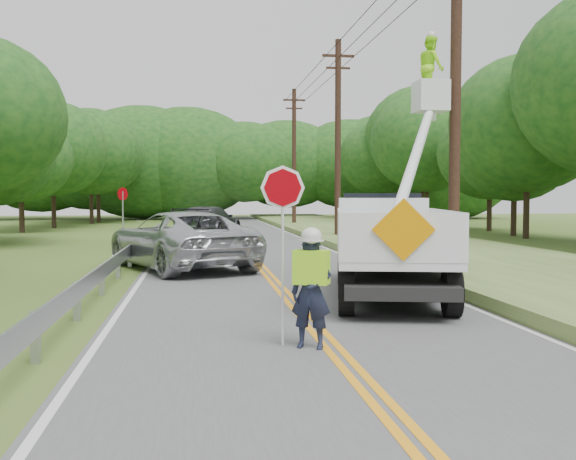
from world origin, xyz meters
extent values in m
plane|color=#405C1B|center=(0.00, 0.00, 0.00)|extent=(140.00, 140.00, 0.00)
cube|color=#515153|center=(0.00, 14.00, 0.01)|extent=(7.20, 96.00, 0.02)
cube|color=orange|center=(-0.10, 14.00, 0.02)|extent=(0.12, 96.00, 0.00)
cube|color=orange|center=(0.10, 14.00, 0.02)|extent=(0.12, 96.00, 0.00)
cube|color=silver|center=(-3.45, 14.00, 0.02)|extent=(0.12, 96.00, 0.00)
cube|color=silver|center=(3.45, 14.00, 0.02)|extent=(0.12, 96.00, 0.00)
cube|color=#A0A4A8|center=(-4.10, 1.00, 0.35)|extent=(0.12, 0.14, 0.70)
cube|color=#A0A4A8|center=(-4.10, 4.00, 0.35)|extent=(0.12, 0.14, 0.70)
cube|color=#A0A4A8|center=(-4.10, 7.00, 0.35)|extent=(0.12, 0.14, 0.70)
cube|color=#A0A4A8|center=(-4.10, 10.00, 0.35)|extent=(0.12, 0.14, 0.70)
cube|color=#A0A4A8|center=(-4.10, 13.00, 0.35)|extent=(0.12, 0.14, 0.70)
cube|color=#A0A4A8|center=(-4.10, 16.00, 0.35)|extent=(0.12, 0.14, 0.70)
cube|color=#A0A4A8|center=(-4.10, 19.00, 0.35)|extent=(0.12, 0.14, 0.70)
cube|color=#A0A4A8|center=(-4.10, 22.00, 0.35)|extent=(0.12, 0.14, 0.70)
cube|color=#A0A4A8|center=(-4.10, 25.00, 0.35)|extent=(0.12, 0.14, 0.70)
cube|color=#A0A4A8|center=(-4.10, 28.00, 0.35)|extent=(0.12, 0.14, 0.70)
cube|color=#A0A4A8|center=(-4.10, 31.00, 0.35)|extent=(0.12, 0.14, 0.70)
cube|color=#A0A4A8|center=(-4.10, 34.00, 0.35)|extent=(0.12, 0.14, 0.70)
cube|color=#A0A4A8|center=(-4.10, 37.00, 0.35)|extent=(0.12, 0.14, 0.70)
cube|color=#A0A4A8|center=(-4.00, 15.00, 0.60)|extent=(0.05, 48.00, 0.34)
cylinder|color=black|center=(5.00, 9.00, 5.00)|extent=(0.30, 0.30, 10.00)
cylinder|color=black|center=(5.00, 24.00, 5.00)|extent=(0.30, 0.30, 10.00)
cube|color=black|center=(5.00, 24.00, 9.20)|extent=(1.60, 0.12, 0.12)
cube|color=black|center=(5.00, 24.00, 8.60)|extent=(1.20, 0.10, 0.10)
cylinder|color=black|center=(5.00, 39.00, 5.00)|extent=(0.30, 0.30, 10.00)
cube|color=black|center=(5.00, 39.00, 9.20)|extent=(1.60, 0.12, 0.12)
cube|color=black|center=(5.00, 39.00, 8.60)|extent=(1.20, 0.10, 0.10)
cylinder|color=black|center=(4.30, 17.50, 9.10)|extent=(0.03, 43.00, 0.03)
cylinder|color=black|center=(5.00, 17.50, 9.10)|extent=(0.03, 43.00, 0.03)
cylinder|color=black|center=(5.70, 17.50, 9.10)|extent=(0.03, 43.00, 0.03)
cube|color=#516D2C|center=(7.10, 14.00, 0.15)|extent=(7.00, 96.00, 0.30)
cylinder|color=#332319|center=(-12.62, 33.42, 1.33)|extent=(0.32, 0.32, 2.66)
ellipsoid|color=#134017|center=(-12.62, 33.42, 4.59)|extent=(6.21, 6.21, 5.47)
cylinder|color=#332319|center=(-11.96, 39.20, 1.61)|extent=(0.32, 0.32, 3.21)
ellipsoid|color=#134017|center=(-11.96, 39.20, 5.53)|extent=(7.50, 7.50, 6.60)
cylinder|color=#332319|center=(-10.51, 46.14, 1.69)|extent=(0.32, 0.32, 3.38)
ellipsoid|color=#134017|center=(-10.51, 46.14, 5.82)|extent=(7.88, 7.88, 6.93)
cylinder|color=#332319|center=(-10.32, 48.58, 1.68)|extent=(0.32, 0.32, 3.36)
ellipsoid|color=#134017|center=(-10.32, 48.58, 5.79)|extent=(7.84, 7.84, 6.90)
cylinder|color=#332319|center=(15.14, 24.08, 1.75)|extent=(0.32, 0.32, 3.50)
ellipsoid|color=#134017|center=(15.14, 24.08, 6.03)|extent=(8.18, 8.18, 7.20)
cylinder|color=#332319|center=(15.58, 26.31, 1.39)|extent=(0.32, 0.32, 2.78)
ellipsoid|color=#134017|center=(15.58, 26.31, 4.79)|extent=(6.50, 6.50, 5.72)
cylinder|color=#332319|center=(16.54, 31.44, 1.44)|extent=(0.32, 0.32, 2.88)
ellipsoid|color=#134017|center=(16.54, 31.44, 4.95)|extent=(6.71, 6.71, 5.91)
cylinder|color=#332319|center=(14.94, 38.54, 1.83)|extent=(0.32, 0.32, 3.65)
ellipsoid|color=#134017|center=(14.94, 38.54, 6.29)|extent=(8.52, 8.52, 7.50)
cylinder|color=#332319|center=(16.43, 43.73, 2.06)|extent=(0.32, 0.32, 4.12)
ellipsoid|color=#134017|center=(16.43, 43.73, 7.10)|extent=(9.62, 9.62, 8.46)
cylinder|color=#332319|center=(13.94, 46.92, 1.63)|extent=(0.32, 0.32, 3.26)
ellipsoid|color=#134017|center=(13.94, 46.92, 5.61)|extent=(7.60, 7.60, 6.69)
ellipsoid|color=#134017|center=(-17.04, 57.94, 5.50)|extent=(12.86, 9.65, 9.65)
ellipsoid|color=#134017|center=(-12.14, 57.28, 5.50)|extent=(12.31, 9.23, 9.23)
ellipsoid|color=#134017|center=(-7.32, 56.41, 5.50)|extent=(14.60, 10.95, 10.95)
ellipsoid|color=#134017|center=(-2.99, 56.15, 5.50)|extent=(14.32, 10.74, 10.74)
ellipsoid|color=#134017|center=(2.46, 54.40, 5.50)|extent=(10.29, 7.71, 7.71)
ellipsoid|color=#134017|center=(7.06, 57.79, 5.50)|extent=(11.88, 8.91, 8.91)
ellipsoid|color=#134017|center=(13.51, 56.98, 5.50)|extent=(12.14, 9.11, 9.11)
ellipsoid|color=#134017|center=(17.44, 56.09, 5.50)|extent=(13.60, 10.20, 10.20)
ellipsoid|color=#134017|center=(22.13, 54.07, 5.50)|extent=(15.49, 11.62, 11.62)
imported|color=#191E33|center=(-0.31, 1.29, 0.84)|extent=(0.70, 0.60, 1.63)
cube|color=#8DDC19|center=(-0.31, 1.29, 1.21)|extent=(0.58, 0.48, 0.50)
ellipsoid|color=silver|center=(-0.31, 1.29, 1.66)|extent=(0.30, 0.30, 0.24)
cylinder|color=#B7B7B7|center=(-0.70, 1.51, 1.16)|extent=(0.04, 0.04, 2.29)
cylinder|color=#8D0007|center=(-0.70, 1.51, 2.36)|extent=(0.65, 0.04, 0.65)
cylinder|color=black|center=(0.78, 3.72, 0.48)|extent=(0.48, 0.97, 0.93)
cylinder|color=black|center=(2.66, 3.32, 0.48)|extent=(0.48, 0.97, 0.93)
cylinder|color=black|center=(1.18, 5.61, 0.48)|extent=(0.48, 0.97, 0.93)
cylinder|color=black|center=(3.07, 5.21, 0.48)|extent=(0.48, 0.97, 0.93)
cylinder|color=black|center=(1.68, 7.97, 0.48)|extent=(0.48, 0.97, 0.93)
cylinder|color=black|center=(3.57, 7.57, 0.48)|extent=(0.48, 0.97, 0.93)
cube|color=black|center=(2.18, 5.69, 0.55)|extent=(3.27, 6.46, 0.24)
cube|color=white|center=(2.04, 5.03, 1.03)|extent=(3.10, 4.80, 0.21)
cube|color=white|center=(0.98, 5.26, 1.51)|extent=(0.98, 4.35, 0.87)
cube|color=white|center=(3.11, 4.80, 1.51)|extent=(0.98, 4.35, 0.87)
cube|color=white|center=(1.58, 2.88, 1.51)|extent=(2.18, 0.52, 0.87)
cube|color=white|center=(2.73, 8.24, 1.32)|extent=(2.50, 2.25, 1.74)
cube|color=black|center=(2.77, 8.43, 1.95)|extent=(2.15, 1.63, 0.72)
cube|color=white|center=(1.82, 3.99, 1.51)|extent=(1.03, 1.03, 0.77)
cube|color=white|center=(4.30, 9.00, 4.92)|extent=(0.82, 0.82, 0.82)
imported|color=#8DDC19|center=(4.30, 9.00, 5.70)|extent=(0.62, 0.80, 1.65)
cube|color=orange|center=(1.57, 2.82, 1.66)|extent=(1.08, 0.27, 1.09)
imported|color=#B6BBBE|center=(-2.50, 12.11, 0.90)|extent=(5.21, 6.96, 1.76)
imported|color=#32343A|center=(-1.41, 26.95, 0.86)|extent=(4.08, 6.22, 1.68)
cylinder|color=#A0A4A8|center=(-5.02, 19.47, 1.22)|extent=(0.06, 0.06, 2.43)
cylinder|color=#8D0007|center=(-5.02, 19.47, 2.32)|extent=(0.40, 0.42, 0.55)
camera|label=1|loc=(-1.92, -7.96, 2.24)|focal=40.49mm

